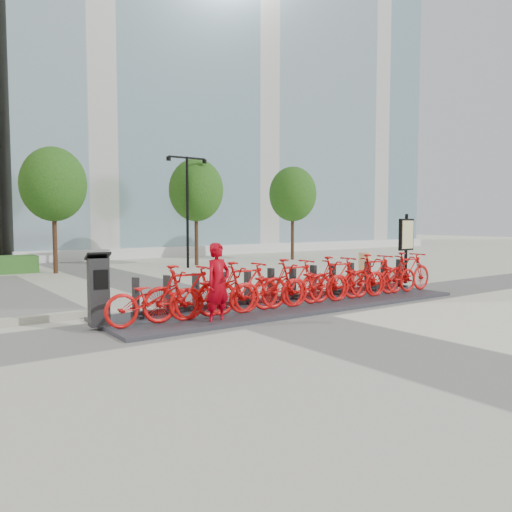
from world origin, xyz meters
TOP-DOWN VIEW (x-y plane):
  - ground at (0.00, 0.00)m, footprint 120.00×120.00m
  - glass_building at (14.00, 26.00)m, footprint 32.00×16.00m
  - tree_1 at (-1.50, 12.00)m, footprint 2.60×2.60m
  - tree_2 at (5.00, 12.00)m, footprint 2.60×2.60m
  - tree_3 at (11.00, 12.00)m, footprint 2.60×2.60m
  - streetlamp at (4.00, 11.00)m, footprint 2.00×0.20m
  - dock_pad at (1.30, 0.30)m, footprint 9.60×2.40m
  - dock_rail_posts at (1.72, 0.77)m, footprint 8.74×0.50m
  - bike_0 at (-2.60, -0.05)m, footprint 1.98×0.69m
  - bike_1 at (-1.88, -0.05)m, footprint 1.92×0.54m
  - bike_2 at (-1.16, -0.05)m, footprint 1.98×0.69m
  - bike_3 at (-0.44, -0.05)m, footprint 1.92×0.54m
  - bike_4 at (0.28, -0.05)m, footprint 1.98×0.69m
  - bike_5 at (1.00, -0.05)m, footprint 1.92×0.54m
  - bike_6 at (1.72, -0.05)m, footprint 1.98×0.69m
  - bike_7 at (2.44, -0.05)m, footprint 1.92×0.54m
  - bike_8 at (3.16, -0.05)m, footprint 1.98×0.69m
  - bike_9 at (3.88, -0.05)m, footprint 1.92×0.54m
  - bike_10 at (4.60, -0.05)m, footprint 1.98×0.69m
  - bike_11 at (5.32, -0.05)m, footprint 1.92×0.54m
  - kiosk at (-3.52, 0.45)m, footprint 0.48×0.42m
  - worker_red at (-1.38, -0.49)m, footprint 0.69×0.54m
  - construction_barrel at (7.91, 3.95)m, footprint 0.51×0.51m
  - map_sign at (7.35, 1.61)m, footprint 0.78×0.20m

SIDE VIEW (x-z plane):
  - ground at x=0.00m, z-range 0.00..0.00m
  - dock_pad at x=1.30m, z-range 0.00..0.08m
  - construction_barrel at x=7.91m, z-range 0.00..0.92m
  - dock_rail_posts at x=1.72m, z-range 0.08..0.93m
  - bike_0 at x=-2.60m, z-range 0.08..1.12m
  - bike_2 at x=-1.16m, z-range 0.08..1.12m
  - bike_4 at x=0.28m, z-range 0.08..1.12m
  - bike_6 at x=1.72m, z-range 0.08..1.12m
  - bike_8 at x=3.16m, z-range 0.08..1.12m
  - bike_10 at x=4.60m, z-range 0.08..1.12m
  - bike_1 at x=-1.88m, z-range 0.08..1.24m
  - bike_3 at x=-0.44m, z-range 0.08..1.24m
  - bike_5 at x=1.00m, z-range 0.08..1.24m
  - bike_7 at x=2.44m, z-range 0.08..1.24m
  - bike_9 at x=3.88m, z-range 0.08..1.24m
  - bike_11 at x=5.32m, z-range 0.08..1.24m
  - kiosk at x=-3.52m, z-range 0.05..1.50m
  - worker_red at x=-1.38m, z-range 0.00..1.68m
  - map_sign at x=7.35m, z-range 0.38..2.74m
  - streetlamp at x=4.00m, z-range 0.63..5.63m
  - tree_1 at x=-1.50m, z-range 1.04..6.14m
  - tree_2 at x=5.00m, z-range 1.04..6.14m
  - tree_3 at x=11.00m, z-range 1.04..6.14m
  - glass_building at x=14.00m, z-range 0.00..24.00m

